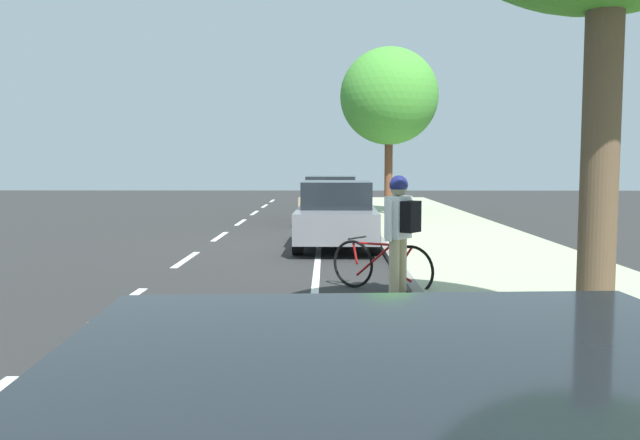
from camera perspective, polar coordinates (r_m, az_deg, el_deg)
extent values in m
plane|color=#2A2A2A|center=(15.37, -0.48, -2.28)|extent=(64.26, 64.26, 0.00)
cube|color=#A4AC8B|center=(15.71, 12.69, -2.02)|extent=(3.84, 40.16, 0.13)
cube|color=gray|center=(15.41, 5.39, -2.05)|extent=(0.16, 40.16, 0.13)
cube|color=white|center=(9.50, -16.87, -6.96)|extent=(0.14, 2.20, 0.01)
cube|color=white|center=(13.50, -11.53, -3.36)|extent=(0.14, 2.20, 0.01)
cube|color=white|center=(17.60, -8.67, -1.41)|extent=(0.14, 2.20, 0.01)
cube|color=white|center=(21.73, -6.90, -0.20)|extent=(0.14, 2.20, 0.01)
cube|color=white|center=(25.89, -5.69, 0.63)|extent=(0.14, 2.20, 0.01)
cube|color=white|center=(30.06, -4.82, 1.22)|extent=(0.14, 2.20, 0.01)
cube|color=white|center=(34.24, -4.17, 1.67)|extent=(0.14, 2.20, 0.01)
cube|color=white|center=(15.37, -0.09, -2.27)|extent=(0.12, 40.16, 0.01)
cube|color=slate|center=(15.18, 1.44, -0.10)|extent=(1.84, 4.43, 0.64)
cube|color=black|center=(15.14, 1.44, 2.24)|extent=(1.59, 2.13, 0.60)
cylinder|color=black|center=(16.58, 4.24, -0.62)|extent=(0.23, 0.66, 0.66)
cylinder|color=black|center=(16.59, -1.35, -0.61)|extent=(0.23, 0.66, 0.66)
cylinder|color=black|center=(13.87, 4.77, -1.70)|extent=(0.23, 0.66, 0.66)
cylinder|color=black|center=(13.88, -1.92, -1.69)|extent=(0.23, 0.66, 0.66)
cube|color=tan|center=(21.51, 1.02, 1.38)|extent=(2.02, 4.50, 0.64)
cube|color=black|center=(21.48, 1.02, 3.03)|extent=(1.67, 2.19, 0.60)
cylinder|color=black|center=(22.86, 3.22, 0.90)|extent=(0.26, 0.67, 0.66)
cylinder|color=black|center=(22.94, -0.83, 0.92)|extent=(0.26, 0.67, 0.66)
cylinder|color=black|center=(20.14, 3.12, 0.36)|extent=(0.26, 0.67, 0.66)
cylinder|color=black|center=(20.23, -1.47, 0.39)|extent=(0.26, 0.67, 0.66)
torus|color=black|center=(10.24, 2.88, -3.81)|extent=(0.62, 0.49, 0.74)
torus|color=black|center=(9.68, 7.93, -4.36)|extent=(0.62, 0.49, 0.74)
cylinder|color=#A51414|center=(10.01, 4.71, -3.49)|extent=(0.54, 0.42, 0.55)
cylinder|color=#A51414|center=(9.82, 6.49, -3.72)|extent=(0.13, 0.11, 0.51)
cylinder|color=#A51414|center=(9.94, 4.97, -2.09)|extent=(0.60, 0.47, 0.05)
cylinder|color=#A51414|center=(9.78, 7.07, -4.75)|extent=(0.30, 0.24, 0.20)
cylinder|color=#A51414|center=(9.72, 7.34, -3.32)|extent=(0.23, 0.19, 0.35)
cylinder|color=#A51414|center=(10.19, 3.06, -2.85)|extent=(0.11, 0.10, 0.36)
cube|color=black|center=(9.75, 6.77, -2.06)|extent=(0.25, 0.23, 0.05)
cylinder|color=black|center=(10.14, 3.25, -1.55)|extent=(0.30, 0.38, 0.03)
cylinder|color=#C6B284|center=(9.60, 7.08, -4.08)|extent=(0.15, 0.15, 0.86)
cylinder|color=#C6B284|center=(9.43, 6.44, -4.23)|extent=(0.15, 0.15, 0.86)
cube|color=white|center=(9.43, 6.81, 0.23)|extent=(0.41, 0.44, 0.61)
cylinder|color=white|center=(9.66, 7.62, 0.15)|extent=(0.10, 0.10, 0.58)
cylinder|color=white|center=(9.21, 5.96, -0.05)|extent=(0.10, 0.10, 0.58)
sphere|color=gray|center=(9.41, 6.83, 2.80)|extent=(0.24, 0.24, 0.24)
sphere|color=navy|center=(9.41, 6.84, 3.06)|extent=(0.27, 0.27, 0.27)
cube|color=black|center=(9.33, 7.86, 0.29)|extent=(0.33, 0.35, 0.44)
cylinder|color=brown|center=(5.90, 23.08, 4.19)|extent=(0.30, 0.30, 3.52)
cylinder|color=brown|center=(24.06, 5.96, 4.47)|extent=(0.29, 0.29, 3.25)
ellipsoid|color=#479835|center=(24.18, 6.01, 10.63)|extent=(3.53, 3.53, 3.49)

